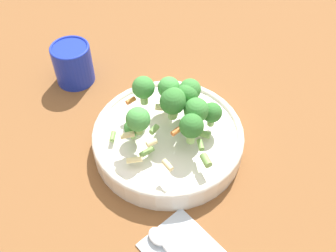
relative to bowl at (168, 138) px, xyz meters
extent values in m
plane|color=brown|center=(0.00, 0.00, -0.03)|extent=(3.00, 3.00, 0.00)
cylinder|color=silver|center=(0.00, 0.00, -0.01)|extent=(0.29, 0.29, 0.04)
torus|color=silver|center=(0.00, 0.00, 0.02)|extent=(0.29, 0.29, 0.01)
cylinder|color=#8CB766|center=(0.00, -0.07, 0.03)|extent=(0.01, 0.01, 0.01)
sphere|color=#3D8438|center=(0.00, -0.07, 0.05)|extent=(0.03, 0.03, 0.03)
cylinder|color=#8CB766|center=(0.01, 0.05, 0.05)|extent=(0.02, 0.02, 0.02)
sphere|color=#3D8438|center=(0.01, 0.05, 0.07)|extent=(0.05, 0.05, 0.05)
cylinder|color=#8CB766|center=(-0.06, 0.02, 0.05)|extent=(0.01, 0.01, 0.02)
sphere|color=#479342|center=(-0.06, 0.02, 0.07)|extent=(0.04, 0.04, 0.04)
cylinder|color=#8CB766|center=(-0.03, 0.05, 0.05)|extent=(0.01, 0.01, 0.01)
sphere|color=#3D8438|center=(-0.03, 0.05, 0.08)|extent=(0.04, 0.04, 0.04)
cylinder|color=#8CB766|center=(0.04, 0.03, 0.05)|extent=(0.02, 0.02, 0.02)
sphere|color=#33722D|center=(0.04, 0.03, 0.08)|extent=(0.04, 0.04, 0.04)
cylinder|color=#8CB766|center=(0.02, -0.06, 0.06)|extent=(0.02, 0.02, 0.02)
sphere|color=#479342|center=(0.02, -0.06, 0.09)|extent=(0.04, 0.04, 0.04)
cylinder|color=#8CB766|center=(-0.02, 0.02, 0.05)|extent=(0.02, 0.02, 0.02)
sphere|color=#3D8438|center=(-0.02, 0.02, 0.08)|extent=(0.04, 0.04, 0.04)
cylinder|color=#8CB766|center=(-0.04, 0.05, 0.05)|extent=(0.01, 0.01, 0.02)
sphere|color=#3D8438|center=(-0.04, 0.05, 0.08)|extent=(0.04, 0.04, 0.04)
cylinder|color=#8CB766|center=(-0.01, 0.01, 0.06)|extent=(0.02, 0.02, 0.02)
sphere|color=#33722D|center=(-0.01, 0.01, 0.09)|extent=(0.05, 0.05, 0.05)
cylinder|color=#8CB766|center=(0.01, 0.08, 0.04)|extent=(0.01, 0.01, 0.02)
sphere|color=#33722D|center=(0.01, 0.08, 0.06)|extent=(0.04, 0.04, 0.04)
cylinder|color=#8CB766|center=(-0.06, -0.03, 0.05)|extent=(0.01, 0.01, 0.02)
sphere|color=#3D8438|center=(-0.06, -0.03, 0.08)|extent=(0.04, 0.04, 0.04)
cylinder|color=#729E4C|center=(-0.01, -0.10, 0.03)|extent=(0.02, 0.02, 0.01)
cylinder|color=#729E4C|center=(0.05, -0.05, 0.03)|extent=(0.02, 0.03, 0.01)
cylinder|color=#729E4C|center=(0.07, 0.04, 0.05)|extent=(0.02, 0.01, 0.01)
cylinder|color=beige|center=(0.02, -0.08, 0.06)|extent=(0.01, 0.02, 0.01)
cylinder|color=orange|center=(0.03, 0.01, 0.06)|extent=(0.02, 0.02, 0.01)
cylinder|color=orange|center=(-0.06, -0.06, 0.05)|extent=(0.02, 0.02, 0.01)
cylinder|color=beige|center=(0.10, -0.03, 0.05)|extent=(0.02, 0.02, 0.01)
cylinder|color=#729E4C|center=(-0.03, 0.02, 0.06)|extent=(0.03, 0.03, 0.01)
cylinder|color=beige|center=(-0.04, 0.00, 0.04)|extent=(0.02, 0.03, 0.01)
cylinder|color=#729E4C|center=(0.03, 0.06, 0.03)|extent=(0.02, 0.03, 0.01)
cylinder|color=#729E4C|center=(0.10, 0.04, 0.04)|extent=(0.03, 0.02, 0.01)
cylinder|color=beige|center=(0.04, -0.04, 0.05)|extent=(0.02, 0.02, 0.01)
cylinder|color=beige|center=(0.06, -0.07, 0.03)|extent=(0.01, 0.03, 0.01)
cylinder|color=#729E4C|center=(0.01, -0.03, 0.05)|extent=(0.02, 0.02, 0.01)
cylinder|color=#192DAD|center=(-0.24, -0.16, 0.02)|extent=(0.09, 0.09, 0.09)
torus|color=#192DAD|center=(-0.24, -0.16, 0.06)|extent=(0.09, 0.09, 0.01)
ellipsoid|color=silver|center=(0.19, -0.06, -0.01)|extent=(0.04, 0.04, 0.01)
camera|label=1|loc=(0.47, -0.12, 0.58)|focal=42.00mm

